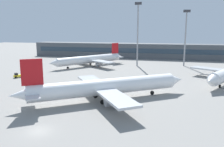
% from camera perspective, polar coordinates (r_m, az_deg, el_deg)
% --- Properties ---
extents(ground_plane, '(400.00, 400.00, 0.00)m').
position_cam_1_polar(ground_plane, '(78.37, -2.22, -2.05)').
color(ground_plane, gray).
extents(terminal_building, '(130.71, 12.13, 9.00)m').
position_cam_1_polar(terminal_building, '(145.54, 5.56, 5.70)').
color(terminal_building, '#4C5156').
rests_on(terminal_building, ground_plane).
extents(airplane_near, '(38.85, 30.52, 11.28)m').
position_cam_1_polar(airplane_near, '(57.49, -1.07, -3.31)').
color(airplane_near, white).
rests_on(airplane_near, ground_plane).
extents(airplane_far, '(28.16, 36.54, 10.53)m').
position_cam_1_polar(airplane_far, '(111.93, -5.58, 3.49)').
color(airplane_far, silver).
rests_on(airplane_far, ground_plane).
extents(baggage_tug_yellow, '(3.58, 3.64, 1.75)m').
position_cam_1_polar(baggage_tug_yellow, '(91.80, -22.29, -0.44)').
color(baggage_tug_yellow, yellow).
rests_on(baggage_tug_yellow, ground_plane).
extents(floodlight_tower_west, '(3.20, 0.80, 26.64)m').
position_cam_1_polar(floodlight_tower_west, '(116.57, 17.81, 9.31)').
color(floodlight_tower_west, gray).
rests_on(floodlight_tower_west, ground_plane).
extents(floodlight_tower_east, '(3.20, 0.80, 30.14)m').
position_cam_1_polar(floodlight_tower_east, '(112.35, 6.41, 10.63)').
color(floodlight_tower_east, gray).
rests_on(floodlight_tower_east, ground_plane).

